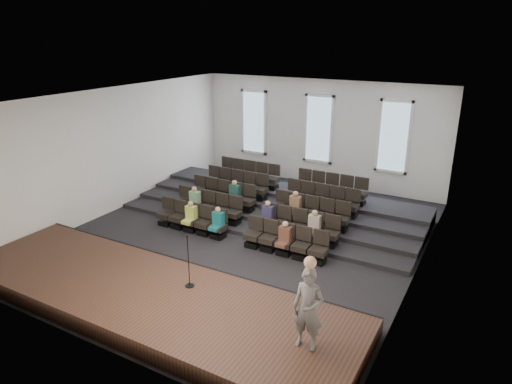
{
  "coord_description": "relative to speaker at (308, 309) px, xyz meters",
  "views": [
    {
      "loc": [
        7.77,
        -13.01,
        7.06
      ],
      "look_at": [
        0.23,
        0.5,
        1.58
      ],
      "focal_mm": 32.0,
      "sensor_mm": 36.0,
      "label": 1
    }
  ],
  "objects": [
    {
      "name": "windows",
      "position": [
        -4.68,
        12.13,
        1.25
      ],
      "size": [
        8.44,
        0.1,
        3.24
      ],
      "color": "white",
      "rests_on": "wall_back"
    },
    {
      "name": "mic_stand",
      "position": [
        -3.77,
        0.76,
        -0.5
      ],
      "size": [
        0.25,
        0.25,
        1.52
      ],
      "color": "black",
      "rests_on": "stage"
    },
    {
      "name": "speaker",
      "position": [
        0.0,
        0.0,
        0.0
      ],
      "size": [
        0.72,
        0.49,
        1.9
      ],
      "primitive_type": "imported",
      "rotation": [
        0.0,
        0.0,
        0.05
      ],
      "color": "#605E5B",
      "rests_on": "stage"
    },
    {
      "name": "wall_right",
      "position": [
        1.34,
        5.18,
        1.05
      ],
      "size": [
        0.04,
        14.0,
        5.0
      ],
      "primitive_type": "cube",
      "color": "white",
      "rests_on": "ground"
    },
    {
      "name": "seating_rows",
      "position": [
        -4.68,
        6.72,
        -0.77
      ],
      "size": [
        6.8,
        4.7,
        1.67
      ],
      "color": "black",
      "rests_on": "ground"
    },
    {
      "name": "stage_lip",
      "position": [
        -4.68,
        1.85,
        -1.2
      ],
      "size": [
        11.8,
        0.06,
        0.52
      ],
      "primitive_type": "cube",
      "color": "black",
      "rests_on": "ground"
    },
    {
      "name": "audience",
      "position": [
        -4.68,
        5.5,
        -0.64
      ],
      "size": [
        5.45,
        2.64,
        1.1
      ],
      "color": "#BED354",
      "rests_on": "seating_rows"
    },
    {
      "name": "ceiling",
      "position": [
        -4.68,
        5.18,
        3.56
      ],
      "size": [
        12.0,
        14.0,
        0.02
      ],
      "primitive_type": "cube",
      "color": "white",
      "rests_on": "ground"
    },
    {
      "name": "wall_back",
      "position": [
        -4.68,
        12.2,
        1.05
      ],
      "size": [
        12.0,
        0.04,
        5.0
      ],
      "primitive_type": "cube",
      "color": "white",
      "rests_on": "ground"
    },
    {
      "name": "stage",
      "position": [
        -4.68,
        0.08,
        -1.2
      ],
      "size": [
        11.8,
        3.6,
        0.5
      ],
      "primitive_type": "cube",
      "color": "#3D271A",
      "rests_on": "ground"
    },
    {
      "name": "ground",
      "position": [
        -4.68,
        5.18,
        -1.45
      ],
      "size": [
        14.0,
        14.0,
        0.0
      ],
      "primitive_type": "plane",
      "color": "black",
      "rests_on": "ground"
    },
    {
      "name": "risers",
      "position": [
        -4.68,
        8.35,
        -1.25
      ],
      "size": [
        11.8,
        4.8,
        0.6
      ],
      "color": "black",
      "rests_on": "ground"
    },
    {
      "name": "wall_left",
      "position": [
        -10.7,
        5.18,
        1.05
      ],
      "size": [
        0.04,
        14.0,
        5.0
      ],
      "primitive_type": "cube",
      "color": "white",
      "rests_on": "ground"
    },
    {
      "name": "wall_front",
      "position": [
        -4.68,
        -1.84,
        1.05
      ],
      "size": [
        12.0,
        0.04,
        5.0
      ],
      "primitive_type": "cube",
      "color": "white",
      "rests_on": "ground"
    }
  ]
}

